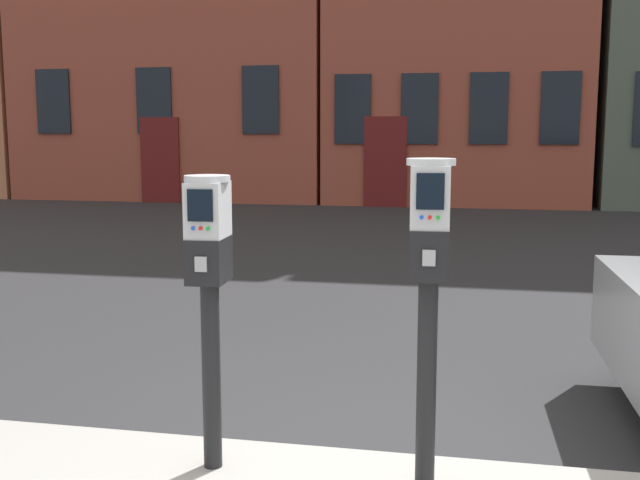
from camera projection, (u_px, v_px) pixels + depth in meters
name	position (u px, v px, depth m)	size (l,w,h in m)	color
parking_meter_near_kerb	(209.00, 269.00, 3.60)	(0.23, 0.26, 1.43)	black
parking_meter_twin_adjacent	(429.00, 264.00, 3.39)	(0.23, 0.26, 1.52)	black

